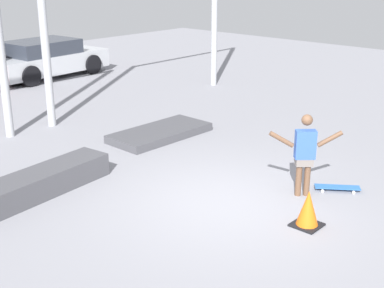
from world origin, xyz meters
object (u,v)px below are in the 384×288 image
skateboarder (305,151)px  parked_car_silver (45,59)px  skateboard (337,187)px  manual_pad (160,133)px  grind_box (40,183)px  traffic_cone (308,209)px

skateboarder → parked_car_silver: 12.55m
skateboarder → skateboard: 1.05m
manual_pad → parked_car_silver: parked_car_silver is taller
grind_box → traffic_cone: 4.69m
skateboarder → skateboard: (0.61, -0.37, -0.77)m
skateboarder → manual_pad: skateboarder is taller
skateboarder → skateboard: skateboarder is taller
traffic_cone → skateboarder: bearing=35.1°
skateboard → parked_car_silver: parked_car_silver is taller
skateboarder → grind_box: (-3.12, 3.49, -0.62)m
skateboard → traffic_cone: (-1.57, -0.30, 0.23)m
manual_pad → skateboarder: bearing=-98.6°
grind_box → manual_pad: size_ratio=1.14×
skateboarder → parked_car_silver: skateboarder is taller
traffic_cone → skateboard: bearing=10.9°
grind_box → traffic_cone: traffic_cone is taller
skateboarder → grind_box: 4.72m
grind_box → parked_car_silver: size_ratio=0.63×
skateboard → manual_pad: 4.64m
grind_box → skateboard: bearing=-46.1°
skateboard → parked_car_silver: bearing=134.5°
skateboard → traffic_cone: 1.61m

